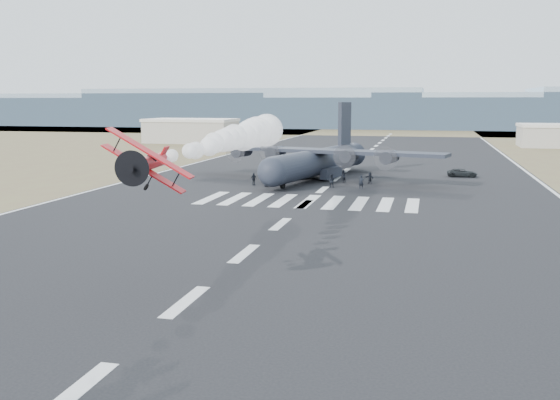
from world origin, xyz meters
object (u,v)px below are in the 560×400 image
at_px(crew_a, 361,182).
at_px(crew_g, 265,178).
at_px(crew_d, 254,179).
at_px(crew_b, 331,181).
at_px(aerobatic_biplane, 146,163).
at_px(crew_e, 266,181).
at_px(crew_f, 370,178).
at_px(support_vehicle, 462,173).
at_px(crew_h, 343,176).
at_px(crew_c, 283,176).
at_px(hangar_left, 191,130).
at_px(transport_aircraft, 318,159).

distance_m(crew_a, crew_g, 13.85).
bearing_deg(crew_d, crew_b, -48.93).
relative_size(aerobatic_biplane, crew_e, 3.26).
bearing_deg(crew_f, crew_b, -99.74).
relative_size(crew_a, crew_f, 1.12).
distance_m(support_vehicle, crew_h, 20.25).
bearing_deg(crew_b, crew_c, -32.98).
height_order(crew_b, crew_h, crew_b).
bearing_deg(crew_a, crew_b, -178.30).
bearing_deg(crew_g, crew_h, -134.64).
relative_size(support_vehicle, crew_f, 2.79).
distance_m(hangar_left, crew_c, 89.76).
xyz_separation_m(hangar_left, crew_e, (43.98, -83.84, -2.60)).
xyz_separation_m(support_vehicle, crew_b, (-17.95, -16.62, 0.28)).
distance_m(hangar_left, crew_b, 98.00).
bearing_deg(crew_d, crew_e, -78.86).
bearing_deg(crew_b, crew_g, -7.70).
relative_size(crew_a, crew_h, 1.03).
xyz_separation_m(crew_f, crew_h, (-3.92, 0.59, 0.07)).
bearing_deg(crew_h, crew_f, 123.86).
bearing_deg(aerobatic_biplane, crew_a, 78.35).
bearing_deg(hangar_left, crew_e, -62.32).
height_order(crew_a, crew_b, crew_a).
relative_size(crew_d, crew_h, 0.96).
bearing_deg(crew_b, crew_f, -134.09).
xyz_separation_m(crew_e, crew_f, (13.55, 6.53, 0.01)).
bearing_deg(crew_h, crew_a, 70.29).
xyz_separation_m(hangar_left, crew_b, (52.78, -82.54, -2.50)).
xyz_separation_m(crew_c, crew_d, (-3.02, -4.88, 0.00)).
bearing_deg(crew_e, crew_c, -104.08).
xyz_separation_m(support_vehicle, crew_c, (-25.90, -11.80, 0.22)).
distance_m(crew_e, crew_f, 15.04).
xyz_separation_m(crew_b, crew_c, (-7.95, 4.82, -0.05)).
bearing_deg(crew_c, crew_h, -133.37).
xyz_separation_m(support_vehicle, crew_a, (-13.83, -17.01, 0.28)).
distance_m(support_vehicle, crew_e, 32.20).
height_order(support_vehicle, crew_h, crew_h).
bearing_deg(crew_g, crew_e, 131.26).
distance_m(transport_aircraft, crew_e, 11.70).
bearing_deg(crew_g, aerobatic_biplane, 117.46).
distance_m(support_vehicle, crew_c, 28.47).
height_order(crew_b, crew_c, crew_b).
bearing_deg(crew_c, crew_e, 122.32).
xyz_separation_m(crew_c, crew_g, (-1.70, -3.82, 0.01)).
distance_m(aerobatic_biplane, crew_g, 50.70).
distance_m(hangar_left, crew_f, 96.41).
relative_size(crew_f, crew_h, 0.92).
bearing_deg(crew_h, crew_c, -41.18).
distance_m(crew_c, crew_f, 12.71).
height_order(transport_aircraft, crew_g, transport_aircraft).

